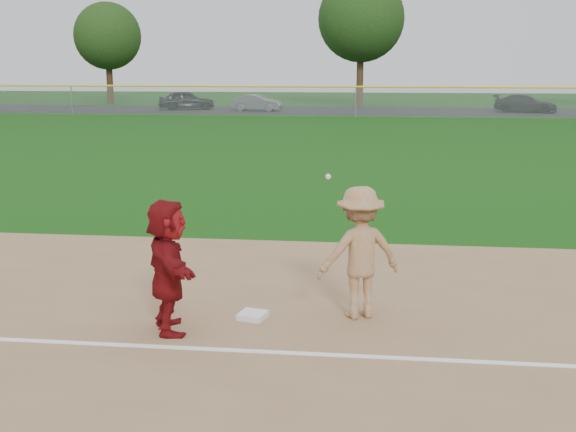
# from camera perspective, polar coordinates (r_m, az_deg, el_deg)

# --- Properties ---
(ground) EXTENTS (160.00, 160.00, 0.00)m
(ground) POSITION_cam_1_polar(r_m,az_deg,el_deg) (10.05, -1.03, -9.06)
(ground) COLOR #12450D
(ground) RESTS_ON ground
(foul_line) EXTENTS (60.00, 0.10, 0.01)m
(foul_line) POSITION_cam_1_polar(r_m,az_deg,el_deg) (9.31, -1.71, -10.67)
(foul_line) COLOR white
(foul_line) RESTS_ON infield_dirt
(parking_asphalt) EXTENTS (120.00, 10.00, 0.01)m
(parking_asphalt) POSITION_cam_1_polar(r_m,az_deg,el_deg) (55.42, 5.53, 8.27)
(parking_asphalt) COLOR black
(parking_asphalt) RESTS_ON ground
(first_base) EXTENTS (0.45, 0.45, 0.08)m
(first_base) POSITION_cam_1_polar(r_m,az_deg,el_deg) (10.47, -2.81, -7.84)
(first_base) COLOR white
(first_base) RESTS_ON infield_dirt
(base_runner) EXTENTS (1.14, 1.78, 1.84)m
(base_runner) POSITION_cam_1_polar(r_m,az_deg,el_deg) (9.85, -9.47, -3.92)
(base_runner) COLOR maroon
(base_runner) RESTS_ON infield_dirt
(car_left) EXTENTS (4.66, 3.06, 1.48)m
(car_left) POSITION_cam_1_polar(r_m,az_deg,el_deg) (57.12, -8.02, 9.07)
(car_left) COLOR black
(car_left) RESTS_ON parking_asphalt
(car_mid) EXTENTS (3.82, 1.61, 1.23)m
(car_mid) POSITION_cam_1_polar(r_m,az_deg,el_deg) (55.02, -2.47, 8.93)
(car_mid) COLOR #4F5156
(car_mid) RESTS_ON parking_asphalt
(car_right) EXTENTS (4.79, 2.96, 1.30)m
(car_right) POSITION_cam_1_polar(r_m,az_deg,el_deg) (56.05, 18.25, 8.44)
(car_right) COLOR black
(car_right) RESTS_ON parking_asphalt
(first_base_play) EXTENTS (1.41, 1.14, 2.14)m
(first_base_play) POSITION_cam_1_polar(r_m,az_deg,el_deg) (10.31, 5.67, -2.90)
(first_base_play) COLOR gray
(first_base_play) RESTS_ON infield_dirt
(outfield_fence) EXTENTS (110.00, 0.12, 110.00)m
(outfield_fence) POSITION_cam_1_polar(r_m,az_deg,el_deg) (49.33, 5.40, 10.09)
(outfield_fence) COLOR #999EA0
(outfield_fence) RESTS_ON ground
(tree_1) EXTENTS (5.80, 5.80, 8.75)m
(tree_1) POSITION_cam_1_polar(r_m,az_deg,el_deg) (66.54, -14.08, 13.62)
(tree_1) COLOR #342013
(tree_1) RESTS_ON ground
(tree_2) EXTENTS (7.00, 7.00, 10.58)m
(tree_2) POSITION_cam_1_polar(r_m,az_deg,el_deg) (60.90, 5.80, 15.25)
(tree_2) COLOR #392515
(tree_2) RESTS_ON ground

